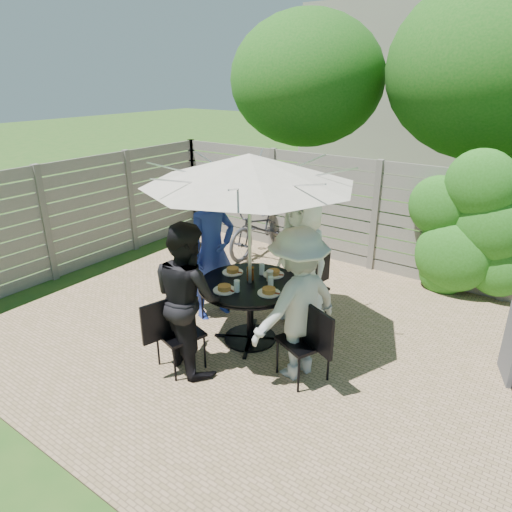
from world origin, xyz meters
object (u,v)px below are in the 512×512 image
Objects in this scene: glass_right at (271,282)px; syrup_jug at (250,274)px; glass_front at (237,286)px; bicycle at (262,227)px; umbrella at (249,169)px; plate_left at (233,271)px; person_back at (302,259)px; plate_back at (274,273)px; person_right at (297,305)px; plate_front at (224,289)px; patio_table at (250,301)px; chair_back at (308,299)px; coffee_cup at (270,276)px; person_front at (188,297)px; person_left at (212,252)px; plate_right at (269,291)px; glass_back at (262,269)px; chair_left at (209,292)px; chair_front at (180,347)px; chair_right at (304,356)px.

syrup_jug is (-0.32, 0.04, 0.01)m from glass_right.
glass_front is 3.31m from bicycle.
plate_left is (-0.34, 0.11, -1.32)m from umbrella.
plate_back is at bearing -90.00° from person_back.
person_right reaches higher than plate_front.
patio_table is 1.72× the size of chair_back.
person_front is at bearing -112.91° from coffee_cup.
glass_right is at bearing -84.50° from person_left.
plate_front is at bearing -107.47° from plate_back.
plate_right reaches higher than patio_table.
glass_back is at bearing -55.37° from bicycle.
person_front is 14.13× the size of coffee_cup.
chair_left is 6.69× the size of glass_front.
glass_right is (0.26, 0.30, 0.00)m from glass_front.
chair_left reaches higher than plate_right.
chair_left is 1.43m from plate_right.
glass_back is (0.09, 0.62, 0.05)m from plate_front.
umbrella is 11.43× the size of plate_right.
person_back is (-0.04, -0.13, 0.61)m from chair_back.
chair_left is 1.37m from chair_front.
umbrella is 11.43× the size of plate_left.
umbrella is 2.10m from chair_back.
glass_front is (0.02, -0.28, 0.31)m from patio_table.
coffee_cup is at bearing -95.44° from person_front.
patio_table is 0.42m from glass_front.
chair_right is 6.69× the size of glass_front.
bicycle is at bearing 122.19° from patio_table.
chair_back is 0.63m from person_back.
person_right is (0.50, -1.17, 0.58)m from chair_back.
chair_front is at bearing -107.44° from umbrella.
chair_back is 6.28× the size of glass_front.
person_right is 0.58m from glass_right.
patio_table is at bearing 6.53° from chair_left.
chair_left reaches higher than glass_back.
patio_table is 1.58m from umbrella.
umbrella is at bearing -107.47° from plate_back.
plate_back is (0.11, 0.34, -1.32)m from umbrella.
patio_table is 12.57× the size of coffee_cup.
plate_left is (0.45, -0.14, -0.11)m from person_left.
umbrella reaches higher than chair_front.
chair_right is at bearing -17.62° from plate_right.
person_right is 12.07× the size of glass_right.
bicycle is (-1.51, 2.92, -0.33)m from plate_front.
glass_front is at bearing -79.43° from syrup_jug.
person_left reaches higher than syrup_jug.
person_front is 0.91m from plate_left.
glass_back reaches higher than plate_back.
chair_right is 3.60× the size of plate_back.
umbrella is at bearing -17.47° from plate_left.
syrup_jug is at bearing -86.10° from person_front.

